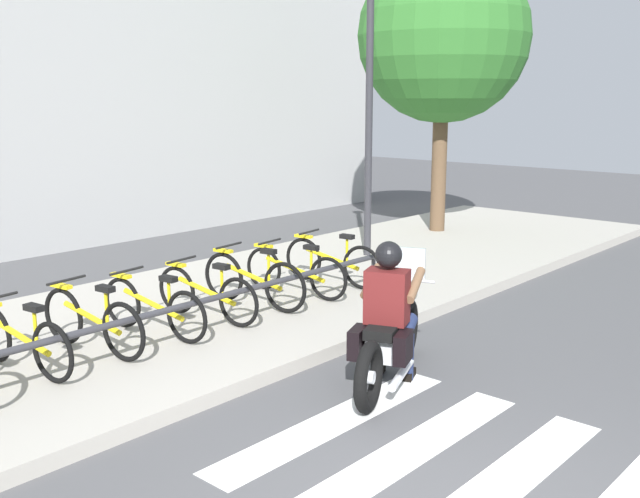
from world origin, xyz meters
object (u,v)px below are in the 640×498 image
object	(u,v)px
bicycle_3	(153,307)
street_lamp	(369,98)
bicycle_2	(92,321)
bike_rack	(211,301)
bicycle_5	(253,280)
bicycle_7	(332,261)
bicycle_4	(206,293)
bicycle_6	(295,271)
rider	(389,303)
tree_near_rack	(443,37)
motorcycle	(391,337)
bicycle_1	(21,340)

from	to	relation	value
bicycle_3	street_lamp	xyz separation A→B (m)	(4.96, 0.87, 2.28)
bicycle_2	street_lamp	distance (m)	6.22
bike_rack	bicycle_5	bearing A→B (deg)	25.87
bicycle_7	street_lamp	xyz separation A→B (m)	(1.92, 0.87, 2.27)
bicycle_4	bicycle_5	world-z (taller)	bicycle_5
bicycle_4	bicycle_7	distance (m)	2.29
bicycle_3	bicycle_7	size ratio (longest dim) A/B	1.00
bicycle_3	bicycle_5	size ratio (longest dim) A/B	0.98
bicycle_6	bicycle_3	bearing A→B (deg)	-179.99
bike_rack	bicycle_7	bearing A→B (deg)	11.75
rider	tree_near_rack	xyz separation A→B (m)	(6.84, 3.86, 3.07)
bicycle_6	bicycle_7	size ratio (longest dim) A/B	1.03
bicycle_2	rider	bearing A→B (deg)	-57.41
bicycle_6	bicycle_7	xyz separation A→B (m)	(0.76, -0.00, 0.01)
motorcycle	street_lamp	xyz separation A→B (m)	(3.99, 3.44, 2.30)
bicycle_3	bicycle_6	distance (m)	2.29
rider	bicycle_3	bearing A→B (deg)	109.07
motorcycle	bicycle_3	size ratio (longest dim) A/B	1.27
bicycle_5	tree_near_rack	xyz separation A→B (m)	(6.22, 1.27, 3.40)
bicycle_5	bicycle_7	world-z (taller)	bicycle_5
rider	bicycle_6	bearing A→B (deg)	61.87
tree_near_rack	bike_rack	bearing A→B (deg)	-166.10
bicycle_3	bike_rack	world-z (taller)	bicycle_3
motorcycle	street_lamp	bearing A→B (deg)	40.70
bicycle_2	bike_rack	distance (m)	1.27
bicycle_4	bike_rack	bearing A→B (deg)	-124.41
bicycle_7	bicycle_2	bearing A→B (deg)	-180.00
bicycle_2	bicycle_6	size ratio (longest dim) A/B	0.95
tree_near_rack	bicycle_1	bearing A→B (deg)	-172.22
bicycle_7	bicycle_4	bearing A→B (deg)	179.98
bicycle_6	bike_rack	bearing A→B (deg)	-163.73
bicycle_4	bicycle_7	size ratio (longest dim) A/B	0.98
motorcycle	bicycle_5	xyz separation A→B (m)	(0.55, 2.57, 0.04)
bicycle_1	bicycle_3	world-z (taller)	bicycle_1
rider	bicycle_1	distance (m)	3.57
bicycle_1	bicycle_4	xyz separation A→B (m)	(2.29, 0.00, -0.00)
bicycle_5	bicycle_6	bearing A→B (deg)	0.12
motorcycle	bicycle_7	size ratio (longest dim) A/B	1.27
motorcycle	bicycle_6	size ratio (longest dim) A/B	1.23
bicycle_1	tree_near_rack	size ratio (longest dim) A/B	0.28
bicycle_5	bike_rack	bearing A→B (deg)	-154.13
rider	bike_rack	distance (m)	2.12
bicycle_4	bicycle_5	bearing A→B (deg)	-0.09
rider	bicycle_6	distance (m)	2.96
bicycle_7	street_lamp	size ratio (longest dim) A/B	0.35
bicycle_5	bicycle_1	bearing A→B (deg)	179.98
rider	bicycle_5	distance (m)	2.69
motorcycle	bicycle_5	world-z (taller)	motorcycle
tree_near_rack	bicycle_7	bearing A→B (deg)	-164.90
bicycle_3	street_lamp	bearing A→B (deg)	9.89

